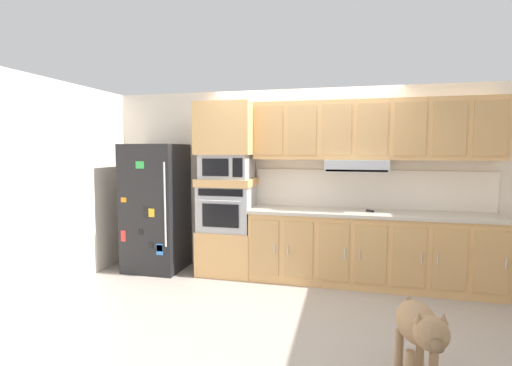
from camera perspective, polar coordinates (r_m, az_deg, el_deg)
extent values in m
plane|color=#9E9389|center=(4.41, 5.45, -17.37)|extent=(9.60, 9.60, 0.00)
cube|color=silver|center=(5.20, 7.32, 0.26)|extent=(6.20, 0.12, 2.50)
cube|color=silver|center=(5.28, -26.08, -0.15)|extent=(0.12, 7.10, 2.50)
cube|color=black|center=(5.44, -14.99, -3.57)|extent=(0.76, 0.70, 1.76)
cylinder|color=silver|center=(4.95, -13.71, -3.23)|extent=(0.02, 0.02, 1.10)
cube|color=red|center=(5.36, -19.56, -7.63)|extent=(0.07, 0.01, 0.15)
cube|color=#337FDB|center=(5.13, -14.48, -9.85)|extent=(0.09, 0.01, 0.13)
cube|color=black|center=(5.21, -17.18, -7.13)|extent=(0.06, 0.01, 0.08)
cube|color=gold|center=(5.08, -15.65, -4.39)|extent=(0.08, 0.01, 0.11)
cube|color=black|center=(5.12, -16.43, -4.33)|extent=(0.08, 0.01, 0.15)
cube|color=black|center=(5.18, -15.76, -9.14)|extent=(0.07, 0.01, 0.07)
cube|color=orange|center=(5.27, -19.53, -2.44)|extent=(0.08, 0.01, 0.06)
cube|color=#337FDB|center=(5.13, -14.48, -9.51)|extent=(0.09, 0.01, 0.10)
cube|color=green|center=(5.09, -17.29, 2.65)|extent=(0.12, 0.01, 0.10)
cube|color=tan|center=(5.23, -4.33, -10.28)|extent=(0.74, 0.62, 0.60)
cube|color=#A8AAAF|center=(5.10, -4.38, -3.77)|extent=(0.70, 0.58, 0.60)
cube|color=black|center=(4.83, -5.46, -5.00)|extent=(0.49, 0.01, 0.30)
cube|color=black|center=(4.79, -5.49, -1.46)|extent=(0.59, 0.01, 0.09)
cylinder|color=#A8AAAF|center=(4.78, -5.58, -2.74)|extent=(0.56, 0.02, 0.02)
cube|color=tan|center=(5.06, -4.41, 0.15)|extent=(0.74, 0.62, 0.10)
cube|color=#A8AAAF|center=(5.04, -4.42, 2.53)|extent=(0.64, 0.53, 0.32)
cube|color=black|center=(4.81, -6.23, 2.39)|extent=(0.35, 0.01, 0.22)
cube|color=black|center=(4.72, -2.84, 2.36)|extent=(0.13, 0.01, 0.24)
cube|color=tan|center=(5.04, -4.46, 8.21)|extent=(0.74, 0.62, 0.68)
cube|color=tan|center=(4.96, 16.84, -9.67)|extent=(2.97, 0.60, 0.88)
cube|color=tan|center=(4.75, 1.29, -9.88)|extent=(0.36, 0.01, 0.70)
cylinder|color=#BCBCC1|center=(4.71, 2.79, -10.01)|extent=(0.01, 0.01, 0.12)
cube|color=tan|center=(4.68, 6.45, -10.14)|extent=(0.36, 0.01, 0.70)
cylinder|color=#BCBCC1|center=(4.68, 4.86, -10.11)|extent=(0.01, 0.01, 0.12)
cube|color=tan|center=(4.65, 11.74, -10.32)|extent=(0.36, 0.01, 0.70)
cylinder|color=#BCBCC1|center=(4.63, 13.33, -10.41)|extent=(0.01, 0.01, 0.12)
cube|color=tan|center=(4.66, 17.06, -10.42)|extent=(0.36, 0.01, 0.70)
cylinder|color=#BCBCC1|center=(4.64, 15.47, -10.44)|extent=(0.01, 0.01, 0.12)
cube|color=tan|center=(4.70, 22.31, -10.42)|extent=(0.36, 0.01, 0.70)
cylinder|color=#BCBCC1|center=(4.71, 23.90, -10.46)|extent=(0.01, 0.01, 0.12)
cube|color=tan|center=(4.79, 27.43, -10.35)|extent=(0.36, 0.01, 0.70)
cylinder|color=#BCBCC1|center=(4.74, 25.95, -10.43)|extent=(0.01, 0.01, 0.12)
cube|color=tan|center=(4.91, 32.33, -10.21)|extent=(0.36, 0.01, 0.70)
cylinder|color=#BCBCC1|center=(4.93, 33.81, -10.19)|extent=(0.01, 0.01, 0.12)
cube|color=#BCB2A3|center=(4.86, 16.98, -4.42)|extent=(3.01, 0.64, 0.04)
cube|color=white|center=(5.11, 16.88, -0.90)|extent=(3.01, 0.02, 0.50)
cube|color=tan|center=(4.93, 17.22, 7.72)|extent=(2.97, 0.34, 0.74)
cube|color=#A8AAAF|center=(4.85, 15.00, 2.62)|extent=(0.76, 0.48, 0.14)
cube|color=black|center=(4.64, 15.05, 1.83)|extent=(0.72, 0.04, 0.02)
cube|color=tan|center=(4.85, 1.99, 7.99)|extent=(0.36, 0.01, 0.63)
cube|color=tan|center=(4.78, 7.03, 8.00)|extent=(0.36, 0.01, 0.63)
cube|color=tan|center=(4.75, 12.18, 7.94)|extent=(0.36, 0.01, 0.63)
cube|color=tan|center=(4.76, 17.34, 7.82)|extent=(0.36, 0.01, 0.63)
cube|color=tan|center=(4.80, 22.45, 7.64)|extent=(0.36, 0.01, 0.63)
cube|color=tan|center=(4.88, 27.42, 7.40)|extent=(0.36, 0.01, 0.63)
cube|color=tan|center=(5.00, 32.19, 7.12)|extent=(0.36, 0.01, 0.63)
cylinder|color=black|center=(4.83, 16.96, -4.07)|extent=(0.10, 0.08, 0.03)
cylinder|color=silver|center=(4.93, 17.58, -3.91)|extent=(0.11, 0.07, 0.01)
ellipsoid|color=#997551|center=(3.11, 23.28, -18.88)|extent=(0.32, 0.47, 0.28)
sphere|color=#997551|center=(2.80, 25.14, -20.02)|extent=(0.22, 0.22, 0.22)
ellipsoid|color=brown|center=(2.71, 25.85, -21.38)|extent=(0.09, 0.13, 0.08)
cone|color=#997551|center=(2.80, 26.71, -17.96)|extent=(0.06, 0.06, 0.07)
cone|color=#997551|center=(2.75, 23.54, -18.20)|extent=(0.06, 0.06, 0.07)
cylinder|color=#997551|center=(3.36, 21.96, -16.48)|extent=(0.05, 0.16, 0.13)
cylinder|color=#997551|center=(3.39, 23.70, -22.27)|extent=(0.06, 0.06, 0.31)
cylinder|color=#997551|center=(3.35, 20.98, -22.48)|extent=(0.06, 0.06, 0.31)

